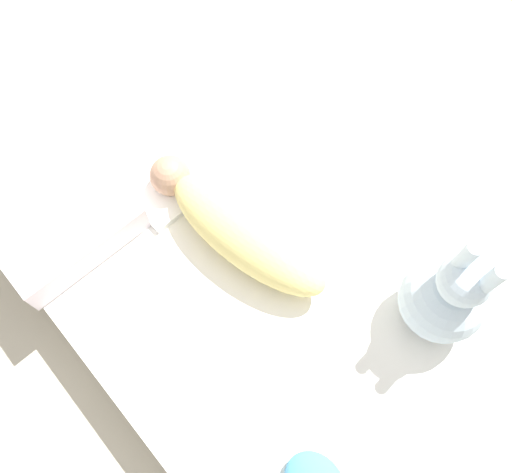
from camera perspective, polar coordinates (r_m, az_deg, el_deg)
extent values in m
plane|color=#B2A893|center=(1.47, 0.89, -3.33)|extent=(12.00, 12.00, 0.00)
cube|color=white|center=(1.39, 0.93, -2.18)|extent=(1.15, 1.06, 0.16)
cube|color=white|center=(1.40, -9.81, 5.36)|extent=(0.17, 0.21, 0.02)
ellipsoid|color=#EFDB7F|center=(1.26, -1.03, 0.38)|extent=(0.50, 0.24, 0.14)
sphere|color=tan|center=(1.36, -9.76, 6.86)|extent=(0.11, 0.11, 0.11)
cube|color=white|center=(1.41, -22.02, 2.34)|extent=(0.35, 0.35, 0.09)
sphere|color=silver|center=(1.24, 20.50, -6.84)|extent=(0.20, 0.20, 0.20)
sphere|color=silver|center=(1.12, 22.74, -4.68)|extent=(0.11, 0.11, 0.11)
cylinder|color=silver|center=(1.05, 22.97, -2.08)|extent=(0.03, 0.03, 0.09)
cylinder|color=silver|center=(1.05, 25.49, -4.38)|extent=(0.03, 0.03, 0.09)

